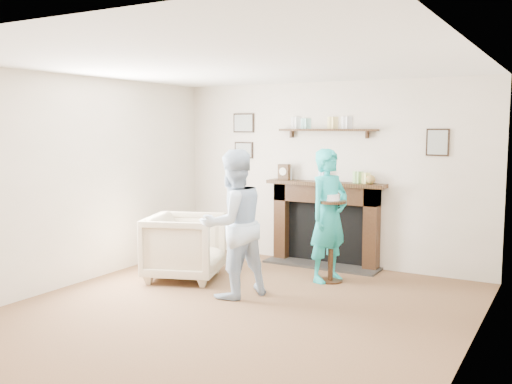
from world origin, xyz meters
TOP-DOWN VIEW (x-y plane):
  - ground at (0.00, 0.00)m, footprint 5.00×5.00m
  - room_shell at (-0.00, 0.69)m, footprint 4.54×5.02m
  - armchair at (-1.23, 0.84)m, footprint 1.13×1.12m
  - man at (-0.31, 0.50)m, footprint 0.90×0.99m
  - woman at (0.36, 1.63)m, footprint 0.57×0.69m
  - pedestal_table at (0.41, 1.61)m, footprint 0.36×0.36m

SIDE VIEW (x-z plane):
  - ground at x=0.00m, z-range 0.00..0.00m
  - armchair at x=-1.23m, z-range -0.41..0.41m
  - man at x=-0.31m, z-range -0.82..0.82m
  - woman at x=0.36m, z-range -0.81..0.81m
  - pedestal_table at x=0.41m, z-range 0.13..1.29m
  - room_shell at x=0.00m, z-range 0.36..2.88m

